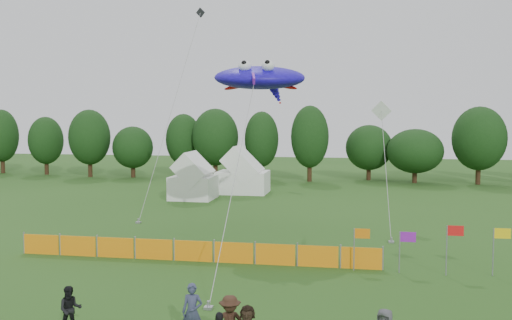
% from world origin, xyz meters
% --- Properties ---
extents(treeline, '(104.57, 8.78, 8.36)m').
position_xyz_m(treeline, '(1.61, 44.93, 4.18)').
color(treeline, '#382314').
rests_on(treeline, ground).
extents(tent_left, '(3.62, 3.62, 3.19)m').
position_xyz_m(tent_left, '(-9.57, 29.27, 1.61)').
color(tent_left, white).
rests_on(tent_left, ground).
extents(tent_right, '(4.61, 3.69, 3.25)m').
position_xyz_m(tent_right, '(-6.20, 33.68, 1.64)').
color(tent_right, white).
rests_on(tent_right, ground).
extents(barrier_fence, '(17.90, 0.06, 1.00)m').
position_xyz_m(barrier_fence, '(-3.66, 9.18, 0.50)').
color(barrier_fence, orange).
rests_on(barrier_fence, ground).
extents(flag_row, '(6.73, 0.35, 2.23)m').
position_xyz_m(flag_row, '(7.22, 8.89, 1.39)').
color(flag_row, gray).
rests_on(flag_row, ground).
extents(spectator_a, '(0.67, 0.46, 1.79)m').
position_xyz_m(spectator_a, '(-0.91, -0.18, 0.90)').
color(spectator_a, '#333956').
rests_on(spectator_a, ground).
extents(spectator_b, '(0.92, 0.85, 1.52)m').
position_xyz_m(spectator_b, '(-4.98, -0.29, 0.76)').
color(spectator_b, black).
rests_on(spectator_b, ground).
extents(stingray_kite, '(5.99, 19.93, 10.14)m').
position_xyz_m(stingray_kite, '(-1.45, 15.87, 9.17)').
color(stingray_kite, '#2310E3').
rests_on(stingray_kite, ground).
extents(small_kite_white, '(1.36, 7.57, 8.05)m').
position_xyz_m(small_kite_white, '(5.71, 20.51, 5.61)').
color(small_kite_white, white).
rests_on(small_kite_white, ground).
extents(small_kite_dark, '(3.01, 6.78, 15.02)m').
position_xyz_m(small_kite_dark, '(-8.67, 21.48, 7.83)').
color(small_kite_dark, black).
rests_on(small_kite_dark, ground).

